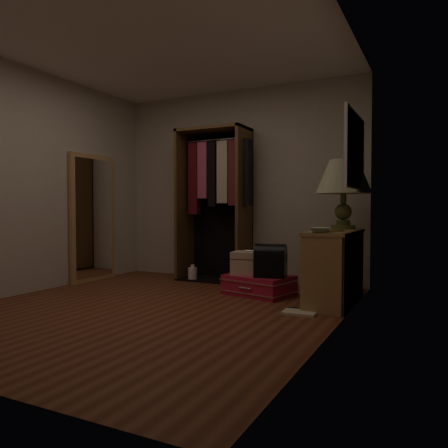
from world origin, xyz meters
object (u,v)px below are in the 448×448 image
(white_jug, at_px, (193,274))
(console_bookshelf, at_px, (335,264))
(table_lamp, at_px, (344,178))
(train_case, at_px, (249,263))
(pink_suitcase, at_px, (259,285))
(black_bag, at_px, (271,260))
(floor_mirror, at_px, (93,218))
(open_wardrobe, at_px, (217,191))

(white_jug, bearing_deg, console_bookshelf, -15.68)
(table_lamp, relative_size, white_jug, 3.52)
(console_bookshelf, bearing_deg, white_jug, 164.32)
(console_bookshelf, xyz_separation_m, table_lamp, (0.00, 0.39, 0.91))
(table_lamp, bearing_deg, train_case, -160.80)
(pink_suitcase, height_order, black_bag, black_bag)
(floor_mirror, xyz_separation_m, white_jug, (1.20, 0.60, -0.76))
(floor_mirror, relative_size, table_lamp, 2.23)
(console_bookshelf, distance_m, train_case, 0.98)
(floor_mirror, xyz_separation_m, train_case, (2.26, 0.07, -0.49))
(open_wardrobe, xyz_separation_m, floor_mirror, (-1.49, -0.77, -0.37))
(open_wardrobe, bearing_deg, train_case, -42.13)
(black_bag, bearing_deg, table_lamp, 20.76)
(floor_mirror, height_order, black_bag, floor_mirror)
(floor_mirror, xyz_separation_m, black_bag, (2.54, 0.01, -0.44))
(train_case, relative_size, white_jug, 1.95)
(black_bag, xyz_separation_m, table_lamp, (0.70, 0.40, 0.90))
(black_bag, height_order, white_jug, black_bag)
(train_case, height_order, black_bag, black_bag)
(table_lamp, distance_m, white_jug, 2.38)
(black_bag, bearing_deg, floor_mirror, 170.95)
(pink_suitcase, relative_size, table_lamp, 1.09)
(pink_suitcase, xyz_separation_m, table_lamp, (0.87, 0.33, 1.20))
(table_lamp, bearing_deg, pink_suitcase, -159.20)
(black_bag, xyz_separation_m, white_jug, (-1.34, 0.59, -0.32))
(train_case, distance_m, black_bag, 0.29)
(pink_suitcase, bearing_deg, white_jug, 169.81)
(console_bookshelf, xyz_separation_m, black_bag, (-0.70, -0.02, 0.01))
(console_bookshelf, bearing_deg, train_case, 177.27)
(open_wardrobe, bearing_deg, black_bag, -35.84)
(open_wardrobe, distance_m, table_lamp, 1.79)
(open_wardrobe, bearing_deg, pink_suitcase, -37.69)
(train_case, distance_m, table_lamp, 1.41)
(train_case, height_order, white_jug, train_case)
(open_wardrobe, bearing_deg, table_lamp, -11.47)
(console_bookshelf, height_order, open_wardrobe, open_wardrobe)
(floor_mirror, bearing_deg, white_jug, 26.51)
(white_jug, bearing_deg, floor_mirror, -153.49)
(open_wardrobe, height_order, black_bag, open_wardrobe)
(black_bag, bearing_deg, open_wardrobe, 134.85)
(open_wardrobe, relative_size, train_case, 4.86)
(console_bookshelf, xyz_separation_m, pink_suitcase, (-0.86, 0.06, -0.29))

